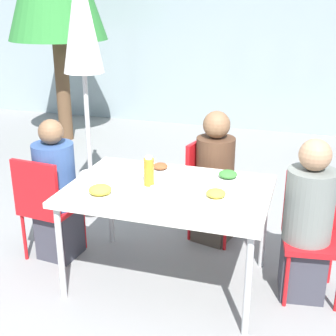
{
  "coord_description": "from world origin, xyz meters",
  "views": [
    {
      "loc": [
        0.9,
        -2.86,
        2.02
      ],
      "look_at": [
        0.0,
        0.0,
        0.9
      ],
      "focal_mm": 50.0,
      "sensor_mm": 36.0,
      "label": 1
    }
  ],
  "objects_px": {
    "person_left": "(56,194)",
    "chair_right": "(313,226)",
    "chair_left": "(45,201)",
    "drinking_cup": "(155,194)",
    "salad_bowl": "(90,176)",
    "person_far": "(215,181)",
    "closed_umbrella": "(82,28)",
    "chair_far": "(209,182)",
    "bottle": "(149,171)",
    "person_right": "(307,225)"
  },
  "relations": [
    {
      "from": "chair_left",
      "to": "chair_right",
      "type": "xyz_separation_m",
      "value": [
        2.0,
        0.2,
        0.0
      ]
    },
    {
      "from": "chair_left",
      "to": "person_far",
      "type": "relative_size",
      "value": 0.75
    },
    {
      "from": "person_right",
      "to": "person_far",
      "type": "xyz_separation_m",
      "value": [
        -0.77,
        0.6,
        0.0
      ]
    },
    {
      "from": "drinking_cup",
      "to": "chair_right",
      "type": "bearing_deg",
      "value": 25.08
    },
    {
      "from": "chair_far",
      "to": "salad_bowl",
      "type": "relative_size",
      "value": 5.74
    },
    {
      "from": "chair_left",
      "to": "salad_bowl",
      "type": "relative_size",
      "value": 5.74
    },
    {
      "from": "chair_far",
      "to": "drinking_cup",
      "type": "height_order",
      "value": "chair_far"
    },
    {
      "from": "bottle",
      "to": "chair_right",
      "type": "bearing_deg",
      "value": 10.39
    },
    {
      "from": "drinking_cup",
      "to": "salad_bowl",
      "type": "bearing_deg",
      "value": 157.6
    },
    {
      "from": "chair_left",
      "to": "person_far",
      "type": "bearing_deg",
      "value": 36.53
    },
    {
      "from": "bottle",
      "to": "drinking_cup",
      "type": "xyz_separation_m",
      "value": [
        0.14,
        -0.26,
        -0.05
      ]
    },
    {
      "from": "chair_far",
      "to": "bottle",
      "type": "distance_m",
      "value": 0.9
    },
    {
      "from": "person_far",
      "to": "closed_umbrella",
      "type": "height_order",
      "value": "closed_umbrella"
    },
    {
      "from": "bottle",
      "to": "person_left",
      "type": "bearing_deg",
      "value": 174.46
    },
    {
      "from": "person_left",
      "to": "person_far",
      "type": "relative_size",
      "value": 1.0
    },
    {
      "from": "chair_right",
      "to": "chair_far",
      "type": "height_order",
      "value": "same"
    },
    {
      "from": "bottle",
      "to": "closed_umbrella",
      "type": "bearing_deg",
      "value": 135.18
    },
    {
      "from": "person_right",
      "to": "drinking_cup",
      "type": "height_order",
      "value": "person_right"
    },
    {
      "from": "drinking_cup",
      "to": "bottle",
      "type": "bearing_deg",
      "value": 117.54
    },
    {
      "from": "chair_right",
      "to": "closed_umbrella",
      "type": "height_order",
      "value": "closed_umbrella"
    },
    {
      "from": "chair_far",
      "to": "salad_bowl",
      "type": "distance_m",
      "value": 1.1
    },
    {
      "from": "chair_left",
      "to": "person_left",
      "type": "distance_m",
      "value": 0.1
    },
    {
      "from": "salad_bowl",
      "to": "chair_far",
      "type": "bearing_deg",
      "value": 48.71
    },
    {
      "from": "person_left",
      "to": "chair_right",
      "type": "xyz_separation_m",
      "value": [
        1.94,
        0.13,
        -0.04
      ]
    },
    {
      "from": "person_right",
      "to": "bottle",
      "type": "distance_m",
      "value": 1.14
    },
    {
      "from": "chair_left",
      "to": "chair_right",
      "type": "distance_m",
      "value": 2.01
    },
    {
      "from": "chair_right",
      "to": "person_far",
      "type": "relative_size",
      "value": 0.75
    },
    {
      "from": "salad_bowl",
      "to": "chair_left",
      "type": "bearing_deg",
      "value": 176.89
    },
    {
      "from": "person_left",
      "to": "chair_right",
      "type": "height_order",
      "value": "person_left"
    },
    {
      "from": "person_right",
      "to": "chair_far",
      "type": "xyz_separation_m",
      "value": [
        -0.84,
        0.66,
        -0.04
      ]
    },
    {
      "from": "person_left",
      "to": "salad_bowl",
      "type": "distance_m",
      "value": 0.44
    },
    {
      "from": "person_far",
      "to": "closed_umbrella",
      "type": "distance_m",
      "value": 1.76
    },
    {
      "from": "person_far",
      "to": "bottle",
      "type": "height_order",
      "value": "person_far"
    },
    {
      "from": "bottle",
      "to": "salad_bowl",
      "type": "height_order",
      "value": "bottle"
    },
    {
      "from": "person_far",
      "to": "drinking_cup",
      "type": "height_order",
      "value": "person_far"
    },
    {
      "from": "bottle",
      "to": "salad_bowl",
      "type": "relative_size",
      "value": 1.43
    },
    {
      "from": "salad_bowl",
      "to": "person_far",
      "type": "bearing_deg",
      "value": 43.64
    },
    {
      "from": "chair_far",
      "to": "chair_right",
      "type": "bearing_deg",
      "value": 70.46
    },
    {
      "from": "chair_right",
      "to": "chair_far",
      "type": "xyz_separation_m",
      "value": [
        -0.88,
        0.58,
        0.0
      ]
    },
    {
      "from": "salad_bowl",
      "to": "drinking_cup",
      "type": "bearing_deg",
      "value": -22.4
    },
    {
      "from": "person_right",
      "to": "closed_umbrella",
      "type": "distance_m",
      "value": 2.51
    },
    {
      "from": "person_left",
      "to": "chair_far",
      "type": "relative_size",
      "value": 1.33
    },
    {
      "from": "chair_far",
      "to": "drinking_cup",
      "type": "xyz_separation_m",
      "value": [
        -0.12,
        -1.04,
        0.3
      ]
    },
    {
      "from": "closed_umbrella",
      "to": "person_left",
      "type": "bearing_deg",
      "value": -80.77
    },
    {
      "from": "person_left",
      "to": "person_far",
      "type": "bearing_deg",
      "value": 35.0
    },
    {
      "from": "chair_left",
      "to": "person_right",
      "type": "relative_size",
      "value": 0.75
    },
    {
      "from": "chair_left",
      "to": "person_right",
      "type": "bearing_deg",
      "value": 9.0
    },
    {
      "from": "drinking_cup",
      "to": "salad_bowl",
      "type": "distance_m",
      "value": 0.63
    },
    {
      "from": "chair_right",
      "to": "salad_bowl",
      "type": "height_order",
      "value": "chair_right"
    },
    {
      "from": "chair_left",
      "to": "chair_right",
      "type": "relative_size",
      "value": 1.0
    }
  ]
}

